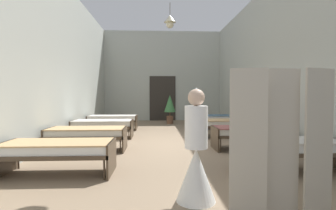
% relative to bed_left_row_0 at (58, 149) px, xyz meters
% --- Properties ---
extents(ground_plane, '(6.84, 13.65, 0.10)m').
position_rel_bed_left_row_0_xyz_m(ground_plane, '(2.07, 2.85, -0.49)').
color(ground_plane, '#8C755B').
extents(room_shell, '(6.64, 13.25, 4.83)m').
position_rel_bed_left_row_0_xyz_m(room_shell, '(2.07, 4.22, 1.98)').
color(room_shell, '#B2B7AD').
rests_on(room_shell, ground).
extents(bed_left_row_0, '(1.90, 0.84, 0.57)m').
position_rel_bed_left_row_0_xyz_m(bed_left_row_0, '(0.00, 0.00, 0.00)').
color(bed_left_row_0, '#473828').
rests_on(bed_left_row_0, ground).
extents(bed_right_row_0, '(1.90, 0.84, 0.57)m').
position_rel_bed_left_row_0_xyz_m(bed_right_row_0, '(4.14, 0.00, 0.00)').
color(bed_right_row_0, '#473828').
rests_on(bed_right_row_0, ground).
extents(bed_left_row_1, '(1.90, 0.84, 0.57)m').
position_rel_bed_left_row_0_xyz_m(bed_left_row_1, '(0.00, 1.90, 0.00)').
color(bed_left_row_1, '#473828').
rests_on(bed_left_row_1, ground).
extents(bed_right_row_1, '(1.90, 0.84, 0.57)m').
position_rel_bed_left_row_0_xyz_m(bed_right_row_1, '(4.14, 1.90, 0.00)').
color(bed_right_row_1, '#473828').
rests_on(bed_right_row_1, ground).
extents(bed_left_row_2, '(1.90, 0.84, 0.57)m').
position_rel_bed_left_row_0_xyz_m(bed_left_row_2, '(0.00, 3.80, 0.00)').
color(bed_left_row_2, '#473828').
rests_on(bed_left_row_2, ground).
extents(bed_right_row_2, '(1.90, 0.84, 0.57)m').
position_rel_bed_left_row_0_xyz_m(bed_right_row_2, '(4.14, 3.80, 0.00)').
color(bed_right_row_2, '#473828').
rests_on(bed_right_row_2, ground).
extents(bed_left_row_3, '(1.90, 0.84, 0.57)m').
position_rel_bed_left_row_0_xyz_m(bed_left_row_3, '(0.00, 5.70, 0.00)').
color(bed_left_row_3, '#473828').
rests_on(bed_left_row_3, ground).
extents(bed_right_row_3, '(1.90, 0.84, 0.57)m').
position_rel_bed_left_row_0_xyz_m(bed_right_row_3, '(4.14, 5.70, 0.00)').
color(bed_right_row_3, '#473828').
rests_on(bed_right_row_3, ground).
extents(nurse_near_aisle, '(0.52, 0.52, 1.49)m').
position_rel_bed_left_row_0_xyz_m(nurse_near_aisle, '(2.24, -1.24, 0.09)').
color(nurse_near_aisle, white).
rests_on(nurse_near_aisle, ground).
extents(potted_plant, '(0.55, 0.55, 1.39)m').
position_rel_bed_left_row_0_xyz_m(potted_plant, '(2.38, 7.76, 0.44)').
color(potted_plant, brown).
rests_on(potted_plant, ground).
extents(privacy_screen, '(1.25, 0.15, 1.70)m').
position_rel_bed_left_row_0_xyz_m(privacy_screen, '(3.19, -1.64, 0.41)').
color(privacy_screen, '#BCB29E').
rests_on(privacy_screen, ground).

